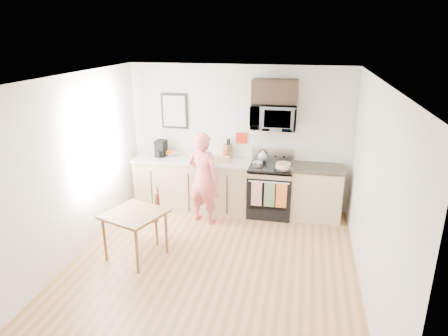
% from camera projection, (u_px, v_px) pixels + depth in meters
% --- Properties ---
extents(floor, '(4.60, 4.60, 0.00)m').
position_uv_depth(floor, '(210.00, 270.00, 5.54)').
color(floor, olive).
rests_on(floor, ground).
extents(back_wall, '(4.00, 0.04, 2.60)m').
position_uv_depth(back_wall, '(239.00, 138.00, 7.24)').
color(back_wall, silver).
rests_on(back_wall, floor).
extents(front_wall, '(4.00, 0.04, 2.60)m').
position_uv_depth(front_wall, '(136.00, 290.00, 2.98)').
color(front_wall, silver).
rests_on(front_wall, floor).
extents(left_wall, '(0.04, 4.60, 2.60)m').
position_uv_depth(left_wall, '(68.00, 172.00, 5.50)').
color(left_wall, silver).
rests_on(left_wall, floor).
extents(right_wall, '(0.04, 4.60, 2.60)m').
position_uv_depth(right_wall, '(373.00, 194.00, 4.73)').
color(right_wall, silver).
rests_on(right_wall, floor).
extents(ceiling, '(4.00, 4.60, 0.04)m').
position_uv_depth(ceiling, '(208.00, 79.00, 4.69)').
color(ceiling, white).
rests_on(ceiling, back_wall).
extents(window, '(0.06, 1.40, 1.50)m').
position_uv_depth(window, '(97.00, 140.00, 6.15)').
color(window, white).
rests_on(window, left_wall).
extents(cabinet_left, '(2.10, 0.60, 0.90)m').
position_uv_depth(cabinet_left, '(193.00, 184.00, 7.39)').
color(cabinet_left, tan).
rests_on(cabinet_left, floor).
extents(countertop_left, '(2.14, 0.64, 0.04)m').
position_uv_depth(countertop_left, '(193.00, 160.00, 7.24)').
color(countertop_left, beige).
rests_on(countertop_left, cabinet_left).
extents(cabinet_right, '(0.84, 0.60, 0.90)m').
position_uv_depth(cabinet_right, '(316.00, 193.00, 6.97)').
color(cabinet_right, tan).
rests_on(cabinet_right, floor).
extents(countertop_right, '(0.88, 0.64, 0.04)m').
position_uv_depth(countertop_right, '(318.00, 168.00, 6.82)').
color(countertop_right, black).
rests_on(countertop_right, cabinet_right).
extents(range, '(0.76, 0.70, 1.16)m').
position_uv_depth(range, '(270.00, 191.00, 7.10)').
color(range, black).
rests_on(range, floor).
extents(microwave, '(0.76, 0.51, 0.42)m').
position_uv_depth(microwave, '(274.00, 117.00, 6.77)').
color(microwave, '#B6B7BC').
rests_on(microwave, back_wall).
extents(upper_cabinet, '(0.76, 0.35, 0.40)m').
position_uv_depth(upper_cabinet, '(275.00, 91.00, 6.67)').
color(upper_cabinet, black).
rests_on(upper_cabinet, back_wall).
extents(wall_art, '(0.50, 0.04, 0.65)m').
position_uv_depth(wall_art, '(174.00, 111.00, 7.30)').
color(wall_art, black).
rests_on(wall_art, back_wall).
extents(wall_trivet, '(0.20, 0.02, 0.20)m').
position_uv_depth(wall_trivet, '(242.00, 138.00, 7.22)').
color(wall_trivet, '#AA240E').
rests_on(wall_trivet, back_wall).
extents(person, '(0.66, 0.52, 1.59)m').
position_uv_depth(person, '(203.00, 178.00, 6.71)').
color(person, '#D14539').
rests_on(person, floor).
extents(dining_table, '(0.83, 0.83, 0.70)m').
position_uv_depth(dining_table, '(134.00, 218.00, 5.67)').
color(dining_table, brown).
rests_on(dining_table, floor).
extents(chair, '(0.51, 0.49, 0.87)m').
position_uv_depth(chair, '(153.00, 208.00, 6.12)').
color(chair, brown).
rests_on(chair, floor).
extents(knife_block, '(0.18, 0.19, 0.25)m').
position_uv_depth(knife_block, '(228.00, 151.00, 7.26)').
color(knife_block, brown).
rests_on(knife_block, countertop_left).
extents(utensil_crock, '(0.13, 0.13, 0.38)m').
position_uv_depth(utensil_crock, '(227.00, 150.00, 7.24)').
color(utensil_crock, '#AA240E').
rests_on(utensil_crock, countertop_left).
extents(fruit_bowl, '(0.32, 0.32, 0.11)m').
position_uv_depth(fruit_bowl, '(170.00, 153.00, 7.43)').
color(fruit_bowl, white).
rests_on(fruit_bowl, countertop_left).
extents(milk_carton, '(0.12, 0.12, 0.24)m').
position_uv_depth(milk_carton, '(161.00, 151.00, 7.30)').
color(milk_carton, tan).
rests_on(milk_carton, countertop_left).
extents(coffee_maker, '(0.20, 0.27, 0.31)m').
position_uv_depth(coffee_maker, '(161.00, 149.00, 7.33)').
color(coffee_maker, black).
rests_on(coffee_maker, countertop_left).
extents(bread_bag, '(0.31, 0.18, 0.11)m').
position_uv_depth(bread_bag, '(221.00, 160.00, 7.01)').
color(bread_bag, tan).
rests_on(bread_bag, countertop_left).
extents(cake, '(0.32, 0.32, 0.10)m').
position_uv_depth(cake, '(283.00, 166.00, 6.73)').
color(cake, black).
rests_on(cake, range).
extents(kettle, '(0.17, 0.17, 0.21)m').
position_uv_depth(kettle, '(263.00, 156.00, 7.16)').
color(kettle, white).
rests_on(kettle, range).
extents(pot, '(0.18, 0.29, 0.09)m').
position_uv_depth(pot, '(258.00, 164.00, 6.85)').
color(pot, '#B6B7BC').
rests_on(pot, range).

